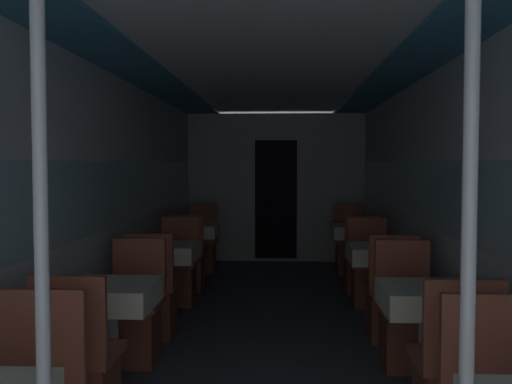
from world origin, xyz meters
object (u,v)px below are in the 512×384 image
object	(u,v)px
dining_table_left_1	(111,301)
chair_right_far_3	(349,252)
dining_table_left_3	(195,233)
chair_right_far_2	(369,278)
chair_left_near_2	(154,303)
support_pole_left_0	(42,276)
chair_left_far_1	(134,324)
dining_table_right_1	(427,304)
support_pole_right_0	(468,280)
chair_left_far_3	(202,251)
chair_right_far_1	(406,327)
chair_left_near_3	(188,266)
chair_left_near_1	(80,383)
dining_table_left_2	(167,256)
chair_right_near_2	(390,306)
chair_left_far_2	(178,277)
dining_table_right_3	(355,234)
dining_table_right_2	(379,258)
chair_right_near_3	(361,267)

from	to	relation	value
dining_table_left_1	chair_right_far_3	xyz separation A→B (m)	(2.02, 4.16, -0.32)
dining_table_left_3	chair_right_far_2	bearing A→B (deg)	-31.00
chair_left_near_2	dining_table_left_3	distance (m)	2.39
support_pole_left_0	chair_left_far_1	distance (m)	2.54
dining_table_right_1	support_pole_right_0	bearing A→B (deg)	-100.32
dining_table_left_1	chair_left_near_2	distance (m)	1.26
dining_table_left_3	chair_left_far_3	size ratio (longest dim) A/B	0.79
dining_table_left_1	chair_right_far_1	world-z (taller)	chair_right_far_1
dining_table_left_1	chair_left_near_3	bearing A→B (deg)	90.00
support_pole_left_0	chair_left_near_1	bearing A→B (deg)	105.03
dining_table_left_2	chair_right_near_2	world-z (taller)	chair_right_near_2
chair_right_near_2	chair_right_far_2	xyz separation A→B (m)	(0.00, 1.16, 0.00)
chair_right_far_1	chair_left_near_2	bearing A→B (deg)	-17.51
chair_left_far_2	chair_right_far_3	bearing A→B (deg)	-138.44
dining_table_left_1	chair_left_near_1	size ratio (longest dim) A/B	0.79
support_pole_left_0	dining_table_right_3	distance (m)	5.67
chair_right_far_2	dining_table_right_2	bearing A→B (deg)	90.00
chair_right_far_1	chair_right_near_2	xyz separation A→B (m)	(0.00, 0.64, 0.00)
support_pole_left_0	dining_table_right_1	size ratio (longest dim) A/B	3.12
chair_left_near_2	dining_table_right_2	world-z (taller)	chair_left_near_2
chair_left_far_3	chair_left_near_1	bearing A→B (deg)	90.00
chair_left_near_2	chair_left_far_3	xyz separation A→B (m)	(0.00, 2.95, 0.00)
dining_table_left_3	chair_right_near_3	xyz separation A→B (m)	(2.02, -0.58, -0.32)
support_pole_left_0	chair_right_far_2	size ratio (longest dim) A/B	2.46
chair_left_far_2	dining_table_right_1	xyz separation A→B (m)	(2.02, -2.37, 0.32)
dining_table_left_3	chair_left_near_3	distance (m)	0.66
dining_table_left_2	chair_left_far_2	distance (m)	0.66
chair_right_far_2	chair_left_near_1	bearing A→B (deg)	55.55
dining_table_left_1	chair_left_far_3	bearing A→B (deg)	90.00
dining_table_left_2	chair_left_near_3	xyz separation A→B (m)	(-0.00, 1.22, -0.32)
chair_left_far_1	chair_right_near_3	distance (m)	3.16
chair_left_near_2	dining_table_right_2	size ratio (longest dim) A/B	1.27
chair_right_far_1	chair_left_near_3	bearing A→B (deg)	-50.24
chair_left_far_2	chair_right_far_1	xyz separation A→B (m)	(2.02, -1.79, 0.00)
chair_left_far_2	dining_table_right_1	bearing A→B (deg)	130.47
chair_left_near_1	dining_table_left_2	size ratio (longest dim) A/B	1.27
support_pole_right_0	chair_left_near_3	bearing A→B (deg)	109.46
dining_table_right_1	dining_table_right_3	distance (m)	3.59
chair_left_near_3	dining_table_right_3	size ratio (longest dim) A/B	1.27
chair_left_far_2	chair_right_near_2	xyz separation A→B (m)	(2.02, -1.16, 0.00)
chair_left_near_1	dining_table_right_3	distance (m)	4.64
chair_left_near_2	dining_table_right_2	xyz separation A→B (m)	(2.02, 0.58, 0.32)
support_pole_right_0	dining_table_right_2	bearing A→B (deg)	84.80
chair_right_far_3	chair_right_far_1	bearing A→B (deg)	90.00
support_pole_left_0	dining_table_left_2	distance (m)	3.64
dining_table_left_1	dining_table_left_2	world-z (taller)	same
dining_table_right_2	chair_right_far_2	size ratio (longest dim) A/B	0.79
chair_right_far_2	dining_table_left_3	bearing A→B (deg)	-31.00
chair_left_far_1	dining_table_right_1	xyz separation A→B (m)	(2.02, -0.58, 0.32)
support_pole_left_0	chair_left_near_3	xyz separation A→B (m)	(-0.33, 4.80, -0.84)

